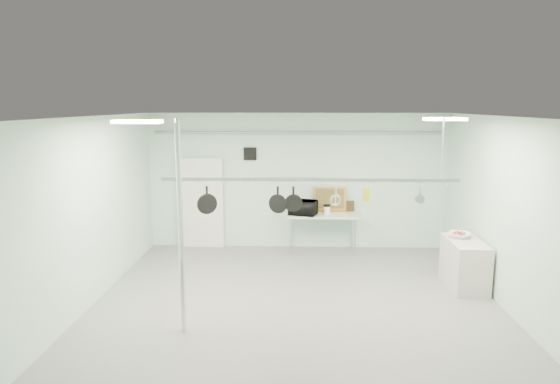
{
  "coord_description": "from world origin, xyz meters",
  "views": [
    {
      "loc": [
        0.01,
        -7.66,
        3.4
      ],
      "look_at": [
        -0.29,
        1.0,
        1.87
      ],
      "focal_mm": 32.0,
      "sensor_mm": 36.0,
      "label": 1
    }
  ],
  "objects_px": {
    "chrome_pole": "(181,228)",
    "side_cabinet": "(465,264)",
    "prep_table": "(323,217)",
    "pot_rack": "(309,178)",
    "microwave": "(303,208)",
    "fruit_bowl": "(459,235)",
    "skillet_mid": "(278,200)",
    "skillet_right": "(293,199)",
    "skillet_left": "(207,199)",
    "coffee_canister": "(327,210)"
  },
  "relations": [
    {
      "from": "prep_table",
      "to": "pot_rack",
      "type": "bearing_deg",
      "value": -96.91
    },
    {
      "from": "microwave",
      "to": "skillet_left",
      "type": "bearing_deg",
      "value": 81.78
    },
    {
      "from": "skillet_left",
      "to": "prep_table",
      "type": "bearing_deg",
      "value": 31.33
    },
    {
      "from": "skillet_mid",
      "to": "skillet_right",
      "type": "relative_size",
      "value": 1.08
    },
    {
      "from": "chrome_pole",
      "to": "side_cabinet",
      "type": "bearing_deg",
      "value": 22.41
    },
    {
      "from": "chrome_pole",
      "to": "skillet_left",
      "type": "xyz_separation_m",
      "value": [
        0.23,
        0.9,
        0.26
      ]
    },
    {
      "from": "skillet_mid",
      "to": "prep_table",
      "type": "bearing_deg",
      "value": 95.03
    },
    {
      "from": "skillet_mid",
      "to": "skillet_right",
      "type": "xyz_separation_m",
      "value": [
        0.25,
        0.0,
        0.02
      ]
    },
    {
      "from": "fruit_bowl",
      "to": "skillet_right",
      "type": "height_order",
      "value": "skillet_right"
    },
    {
      "from": "prep_table",
      "to": "side_cabinet",
      "type": "height_order",
      "value": "prep_table"
    },
    {
      "from": "side_cabinet",
      "to": "prep_table",
      "type": "bearing_deg",
      "value": 139.21
    },
    {
      "from": "coffee_canister",
      "to": "side_cabinet",
      "type": "bearing_deg",
      "value": -41.35
    },
    {
      "from": "skillet_mid",
      "to": "skillet_right",
      "type": "height_order",
      "value": "same"
    },
    {
      "from": "prep_table",
      "to": "pot_rack",
      "type": "relative_size",
      "value": 0.33
    },
    {
      "from": "side_cabinet",
      "to": "microwave",
      "type": "height_order",
      "value": "microwave"
    },
    {
      "from": "skillet_left",
      "to": "skillet_right",
      "type": "height_order",
      "value": "same"
    },
    {
      "from": "coffee_canister",
      "to": "skillet_right",
      "type": "distance_m",
      "value": 3.46
    },
    {
      "from": "pot_rack",
      "to": "coffee_canister",
      "type": "bearing_deg",
      "value": 81.37
    },
    {
      "from": "fruit_bowl",
      "to": "skillet_left",
      "type": "relative_size",
      "value": 0.89
    },
    {
      "from": "chrome_pole",
      "to": "pot_rack",
      "type": "distance_m",
      "value": 2.19
    },
    {
      "from": "pot_rack",
      "to": "fruit_bowl",
      "type": "height_order",
      "value": "pot_rack"
    },
    {
      "from": "coffee_canister",
      "to": "skillet_left",
      "type": "distance_m",
      "value": 4.01
    },
    {
      "from": "chrome_pole",
      "to": "skillet_left",
      "type": "height_order",
      "value": "chrome_pole"
    },
    {
      "from": "skillet_left",
      "to": "side_cabinet",
      "type": "bearing_deg",
      "value": -13.21
    },
    {
      "from": "prep_table",
      "to": "skillet_right",
      "type": "xyz_separation_m",
      "value": [
        -0.65,
        -3.3,
        1.05
      ]
    },
    {
      "from": "side_cabinet",
      "to": "skillet_right",
      "type": "relative_size",
      "value": 2.93
    },
    {
      "from": "pot_rack",
      "to": "fruit_bowl",
      "type": "xyz_separation_m",
      "value": [
        2.89,
        1.32,
        -1.28
      ]
    },
    {
      "from": "skillet_left",
      "to": "fruit_bowl",
      "type": "bearing_deg",
      "value": -10.47
    },
    {
      "from": "side_cabinet",
      "to": "pot_rack",
      "type": "xyz_separation_m",
      "value": [
        -2.95,
        -1.1,
        1.78
      ]
    },
    {
      "from": "side_cabinet",
      "to": "coffee_canister",
      "type": "bearing_deg",
      "value": 138.65
    },
    {
      "from": "skillet_left",
      "to": "skillet_right",
      "type": "distance_m",
      "value": 1.41
    },
    {
      "from": "coffee_canister",
      "to": "skillet_left",
      "type": "xyz_separation_m",
      "value": [
        -2.16,
        -3.26,
        0.86
      ]
    },
    {
      "from": "side_cabinet",
      "to": "skillet_left",
      "type": "xyz_separation_m",
      "value": [
        -4.62,
        -1.1,
        1.41
      ]
    },
    {
      "from": "chrome_pole",
      "to": "skillet_right",
      "type": "distance_m",
      "value": 1.9
    },
    {
      "from": "side_cabinet",
      "to": "fruit_bowl",
      "type": "height_order",
      "value": "fruit_bowl"
    },
    {
      "from": "chrome_pole",
      "to": "coffee_canister",
      "type": "xyz_separation_m",
      "value": [
        2.39,
        4.16,
        -0.6
      ]
    },
    {
      "from": "pot_rack",
      "to": "skillet_mid",
      "type": "height_order",
      "value": "pot_rack"
    },
    {
      "from": "chrome_pole",
      "to": "prep_table",
      "type": "bearing_deg",
      "value": 61.29
    },
    {
      "from": "microwave",
      "to": "fruit_bowl",
      "type": "distance_m",
      "value": 3.48
    },
    {
      "from": "prep_table",
      "to": "microwave",
      "type": "height_order",
      "value": "microwave"
    },
    {
      "from": "skillet_left",
      "to": "skillet_mid",
      "type": "relative_size",
      "value": 1.01
    },
    {
      "from": "pot_rack",
      "to": "chrome_pole",
      "type": "bearing_deg",
      "value": -154.65
    },
    {
      "from": "chrome_pole",
      "to": "skillet_right",
      "type": "bearing_deg",
      "value": 28.65
    },
    {
      "from": "prep_table",
      "to": "coffee_canister",
      "type": "distance_m",
      "value": 0.19
    },
    {
      "from": "coffee_canister",
      "to": "skillet_right",
      "type": "height_order",
      "value": "skillet_right"
    },
    {
      "from": "coffee_canister",
      "to": "microwave",
      "type": "bearing_deg",
      "value": -171.53
    },
    {
      "from": "fruit_bowl",
      "to": "side_cabinet",
      "type": "bearing_deg",
      "value": -75.51
    },
    {
      "from": "pot_rack",
      "to": "fruit_bowl",
      "type": "distance_m",
      "value": 3.43
    },
    {
      "from": "chrome_pole",
      "to": "skillet_left",
      "type": "distance_m",
      "value": 0.97
    },
    {
      "from": "prep_table",
      "to": "pot_rack",
      "type": "xyz_separation_m",
      "value": [
        -0.4,
        -3.3,
        1.4
      ]
    }
  ]
}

